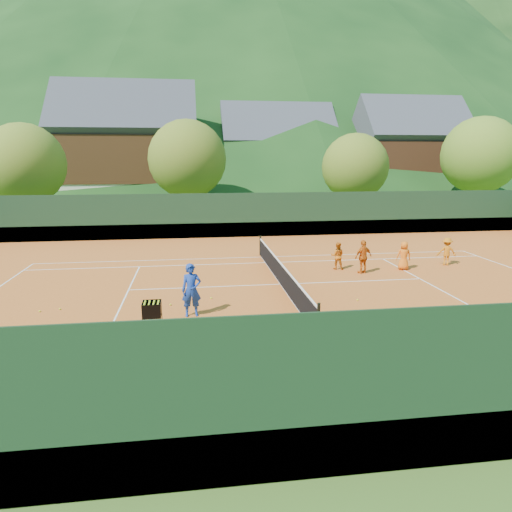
{
  "coord_description": "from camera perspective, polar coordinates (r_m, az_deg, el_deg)",
  "views": [
    {
      "loc": [
        -3.66,
        -18.65,
        5.43
      ],
      "look_at": [
        -1.08,
        0.0,
        1.3
      ],
      "focal_mm": 32.0,
      "sensor_mm": 36.0,
      "label": 1
    }
  ],
  "objects": [
    {
      "name": "tree_c",
      "position": [
        40.06,
        12.27,
        10.83
      ],
      "size": [
        5.6,
        5.6,
        7.35
      ],
      "color": "#3F2819",
      "rests_on": "ground"
    },
    {
      "name": "tennis_ball_16",
      "position": [
        17.95,
        -23.3,
        -6.1
      ],
      "size": [
        0.07,
        0.07,
        0.07
      ],
      "primitive_type": "sphere",
      "color": "#E6F328",
      "rests_on": "clay_court"
    },
    {
      "name": "tennis_ball_2",
      "position": [
        14.38,
        25.7,
        -10.87
      ],
      "size": [
        0.07,
        0.07,
        0.07
      ],
      "primitive_type": "sphere",
      "color": "#E6F328",
      "rests_on": "clay_court"
    },
    {
      "name": "mountain_far_right",
      "position": [
        197.44,
        22.66,
        23.79
      ],
      "size": [
        260.0,
        260.0,
        95.0
      ],
      "primitive_type": "cone",
      "color": "black",
      "rests_on": "ground"
    },
    {
      "name": "tennis_ball_10",
      "position": [
        14.91,
        13.88,
        -9.14
      ],
      "size": [
        0.07,
        0.07,
        0.07
      ],
      "primitive_type": "sphere",
      "color": "#E6F328",
      "rests_on": "clay_court"
    },
    {
      "name": "student_b",
      "position": [
        21.97,
        13.26,
        -0.09
      ],
      "size": [
        1.01,
        0.67,
        1.59
      ],
      "primitive_type": "imported",
      "rotation": [
        0.0,
        0.0,
        3.47
      ],
      "color": "#CE5D12",
      "rests_on": "clay_court"
    },
    {
      "name": "tennis_net",
      "position": [
        19.63,
        3.11,
        -2.14
      ],
      "size": [
        0.1,
        12.07,
        1.1
      ],
      "color": "black",
      "rests_on": "clay_court"
    },
    {
      "name": "tennis_ball_7",
      "position": [
        11.6,
        13.95,
        -15.64
      ],
      "size": [
        0.07,
        0.07,
        0.07
      ],
      "primitive_type": "sphere",
      "color": "#E6F328",
      "rests_on": "clay_court"
    },
    {
      "name": "ground",
      "position": [
        19.76,
        3.1,
        -3.6
      ],
      "size": [
        400.0,
        400.0,
        0.0
      ],
      "primitive_type": "plane",
      "color": "#31531A",
      "rests_on": "ground"
    },
    {
      "name": "chalet_left",
      "position": [
        49.06,
        -15.68,
        12.18
      ],
      "size": [
        13.8,
        9.93,
        12.92
      ],
      "color": "beige",
      "rests_on": "ground"
    },
    {
      "name": "coach",
      "position": [
        15.81,
        -8.07,
        -4.25
      ],
      "size": [
        0.7,
        0.48,
        1.84
      ],
      "primitive_type": "imported",
      "rotation": [
        0.0,
        0.0,
        0.06
      ],
      "color": "navy",
      "rests_on": "clay_court"
    },
    {
      "name": "ball_hopper",
      "position": [
        14.59,
        -12.89,
        -6.59
      ],
      "size": [
        0.57,
        0.57,
        1.0
      ],
      "color": "black",
      "rests_on": "clay_court"
    },
    {
      "name": "chalet_right",
      "position": [
        54.1,
        18.43,
        11.57
      ],
      "size": [
        11.5,
        8.82,
        11.91
      ],
      "color": "beige",
      "rests_on": "ground"
    },
    {
      "name": "tennis_ball_18",
      "position": [
        17.81,
        -5.62,
        -5.25
      ],
      "size": [
        0.07,
        0.07,
        0.07
      ],
      "primitive_type": "sphere",
      "color": "#E6F328",
      "rests_on": "clay_court"
    },
    {
      "name": "student_a",
      "position": [
        22.55,
        10.14,
        0.03
      ],
      "size": [
        0.77,
        0.67,
        1.33
      ],
      "primitive_type": "imported",
      "rotation": [
        0.0,
        0.0,
        2.84
      ],
      "color": "#CA6211",
      "rests_on": "clay_court"
    },
    {
      "name": "tennis_ball_13",
      "position": [
        13.2,
        0.47,
        -11.65
      ],
      "size": [
        0.07,
        0.07,
        0.07
      ],
      "primitive_type": "sphere",
      "color": "#E6F328",
      "rests_on": "clay_court"
    },
    {
      "name": "tennis_ball_11",
      "position": [
        13.99,
        -15.98,
        -10.73
      ],
      "size": [
        0.07,
        0.07,
        0.07
      ],
      "primitive_type": "sphere",
      "color": "#E6F328",
      "rests_on": "clay_court"
    },
    {
      "name": "tennis_ball_8",
      "position": [
        17.22,
        20.79,
        -6.66
      ],
      "size": [
        0.07,
        0.07,
        0.07
      ],
      "primitive_type": "sphere",
      "color": "#E6F328",
      "rests_on": "clay_court"
    },
    {
      "name": "tree_d",
      "position": [
        46.39,
        26.23,
        11.24
      ],
      "size": [
        6.8,
        6.8,
        8.93
      ],
      "color": "#3C2518",
      "rests_on": "ground"
    },
    {
      "name": "tennis_ball_9",
      "position": [
        17.53,
        22.08,
        -6.43
      ],
      "size": [
        0.07,
        0.07,
        0.07
      ],
      "primitive_type": "sphere",
      "color": "#E6F328",
      "rests_on": "clay_court"
    },
    {
      "name": "tennis_ball_6",
      "position": [
        12.93,
        -10.0,
        -12.39
      ],
      "size": [
        0.07,
        0.07,
        0.07
      ],
      "primitive_type": "sphere",
      "color": "#E6F328",
      "rests_on": "clay_court"
    },
    {
      "name": "student_c",
      "position": [
        23.21,
        17.99,
        0.05
      ],
      "size": [
        0.75,
        0.55,
        1.39
      ],
      "primitive_type": "imported",
      "rotation": [
        0.0,
        0.0,
        2.97
      ],
      "color": "orange",
      "rests_on": "clay_court"
    },
    {
      "name": "tennis_ball_5",
      "position": [
        15.91,
        3.23,
        -7.4
      ],
      "size": [
        0.07,
        0.07,
        0.07
      ],
      "primitive_type": "sphere",
      "color": "#E6F328",
      "rests_on": "clay_court"
    },
    {
      "name": "tennis_ball_19",
      "position": [
        17.94,
        12.57,
        -5.37
      ],
      "size": [
        0.07,
        0.07,
        0.07
      ],
      "primitive_type": "sphere",
      "color": "#E6F328",
      "rests_on": "clay_court"
    },
    {
      "name": "court_lines",
      "position": [
        19.76,
        3.1,
        -3.53
      ],
      "size": [
        23.83,
        11.03,
        0.0
      ],
      "color": "white",
      "rests_on": "clay_court"
    },
    {
      "name": "tree_a",
      "position": [
        38.67,
        -26.96,
        10.23
      ],
      "size": [
        6.0,
        6.0,
        7.88
      ],
      "color": "#412B1A",
      "rests_on": "ground"
    },
    {
      "name": "tennis_ball_0",
      "position": [
        17.99,
        -25.42,
        -6.26
      ],
      "size": [
        0.07,
        0.07,
        0.07
      ],
      "primitive_type": "sphere",
      "color": "#E6F328",
      "rests_on": "clay_court"
    },
    {
      "name": "tennis_ball_12",
      "position": [
        12.91,
        -7.36,
        -12.34
      ],
      "size": [
        0.07,
        0.07,
        0.07
      ],
      "primitive_type": "sphere",
      "color": "#E6F328",
      "rests_on": "clay_court"
    },
    {
      "name": "mountain_far",
      "position": [
        185.9,
        -3.84,
        27.81
      ],
      "size": [
        280.0,
        280.0,
        110.0
      ],
      "primitive_type": "cone",
      "color": "black",
      "rests_on": "ground"
    },
    {
      "name": "tree_b",
      "position": [
        38.65,
        -8.58,
        11.89
      ],
      "size": [
        6.4,
        6.4,
        8.4
      ],
      "color": "#402B19",
      "rests_on": "ground"
    },
    {
      "name": "tennis_ball_1",
      "position": [
        17.27,
        -10.65,
        -5.99
      ],
      "size": [
        0.07,
        0.07,
        0.07
      ],
      "primitive_type": "sphere",
      "color": "#E6F328",
      "rests_on": "clay_court"
    },
    {
      "name": "tennis_ball_4",
      "position": [
        15.04,
        19.86,
        -9.34
      ],
      "size": [
        0.07,
        0.07,
        0.07
      ],
      "primitive_type": "sphere",
      "color": "#E6F328",
      "rests_on": "clay_court"
    },
    {
      "name": "tennis_ball_3",
      "position": [
        16.59,
        18.83,
        -7.23
      ],
      "size": [
        0.07,
        0.07,
        0.07
      ],
      "primitive_type": "sphere",
      "color": "#E6F328",
      "rests_on": "clay_court"
    },
    {
      "name": "clay_court",
      "position": [
        19.76,
        3.1,
        -3.57
      ],
      "size": [
        40.0,
        24.0,
        0.02
      ],
      "primitive_type": "cube",
      "color": "#BC591E",
      "rests_on": "ground"
    },
    {
      "name": "tennis_ball_15",
      "position": [
        15.88,
        2.8,
        -7.44
      ],
      "size": [
        0.07,
        0.07,
        0.07
      ],
      "primitive_type": "sphere",
      "color": "#E6F328",
      "rests_on": "clay_court"
    },
    {
      "name": "tennis_ball_17",
      "position": [
        12.95,
        -24.26,
        -13.32
      ],
      "size": [
        0.07,
        0.07,
        0.07
      ],
      "primitive_type": "sphere",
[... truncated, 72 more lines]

